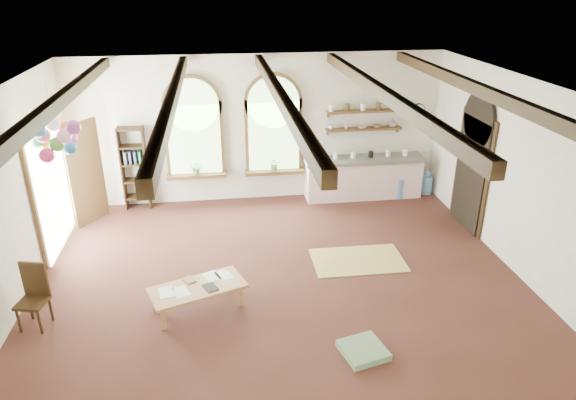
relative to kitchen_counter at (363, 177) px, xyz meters
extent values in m
plane|color=#4D271F|center=(-2.30, -3.20, -0.48)|extent=(8.00, 8.00, 0.00)
cube|color=brown|center=(-3.70, 0.24, 0.97)|extent=(1.24, 0.08, 1.64)
cylinder|color=brown|center=(-3.70, 0.24, 1.72)|extent=(1.24, 0.08, 1.24)
cube|color=#8AC375|center=(-3.70, 0.20, 0.97)|extent=(1.10, 0.04, 1.50)
cube|color=brown|center=(-3.70, 0.15, 0.18)|extent=(1.30, 0.28, 0.08)
cube|color=brown|center=(-2.00, 0.24, 0.97)|extent=(1.24, 0.08, 1.64)
cylinder|color=brown|center=(-2.00, 0.24, 1.72)|extent=(1.24, 0.08, 1.24)
cube|color=#8AC375|center=(-2.00, 0.20, 0.97)|extent=(1.10, 0.04, 1.50)
cube|color=brown|center=(-2.00, 0.15, 0.18)|extent=(1.30, 0.28, 0.08)
cube|color=brown|center=(-6.25, -1.40, 0.67)|extent=(0.10, 1.90, 2.50)
cube|color=black|center=(1.65, -1.70, 0.62)|extent=(0.10, 1.30, 2.40)
cube|color=#F5D0D2|center=(0.00, 0.00, -0.05)|extent=(2.60, 0.55, 0.86)
cube|color=slate|center=(0.00, 0.00, 0.42)|extent=(2.68, 0.62, 0.08)
cube|color=brown|center=(0.00, 0.18, 1.07)|extent=(1.70, 0.24, 0.04)
cube|color=brown|center=(0.00, 0.18, 1.47)|extent=(1.70, 0.24, 0.04)
cylinder|color=black|center=(1.25, 0.25, 1.42)|extent=(0.32, 0.04, 0.32)
cube|color=#372511|center=(-5.25, 0.12, 0.42)|extent=(0.03, 0.32, 1.80)
cube|color=#372511|center=(-4.75, 0.12, 0.42)|extent=(0.03, 0.32, 1.80)
cube|color=tan|center=(-3.63, -3.86, -0.10)|extent=(1.53, 1.08, 0.05)
cube|color=tan|center=(-4.12, -4.28, -0.30)|extent=(0.06, 0.06, 0.35)
cube|color=tan|center=(-2.99, -3.87, -0.30)|extent=(0.06, 0.06, 0.35)
cube|color=tan|center=(-4.28, -3.85, -0.30)|extent=(0.06, 0.06, 0.35)
cube|color=tan|center=(-3.15, -3.44, -0.30)|extent=(0.06, 0.06, 0.35)
cube|color=#372511|center=(-5.95, -3.95, -0.08)|extent=(0.46, 0.46, 0.05)
cube|color=#372511|center=(-5.91, -3.79, 0.21)|extent=(0.38, 0.12, 0.56)
cube|color=tan|center=(-0.85, -2.80, -0.47)|extent=(1.63, 1.02, 0.02)
cube|color=#6C9164|center=(-1.43, -5.19, -0.43)|extent=(0.68, 0.68, 0.10)
cylinder|color=#5D91C8|center=(0.80, -0.13, -0.24)|extent=(0.31, 0.31, 0.47)
sphere|color=#5D91C8|center=(0.80, -0.13, 0.05)|extent=(0.17, 0.17, 0.17)
cylinder|color=#5D91C8|center=(1.52, 0.00, -0.26)|extent=(0.28, 0.28, 0.43)
sphere|color=#5D91C8|center=(1.52, 0.00, 0.00)|extent=(0.15, 0.15, 0.15)
cylinder|color=white|center=(-5.70, -2.38, 2.30)|extent=(0.01, 0.01, 0.85)
sphere|color=#286EB0|center=(-5.54, -2.33, 1.69)|extent=(0.23, 0.23, 0.23)
sphere|color=#FF54D8|center=(-5.53, -2.20, 1.81)|extent=(0.23, 0.23, 0.23)
sphere|color=#EB5B31|center=(-5.62, -2.07, 1.93)|extent=(0.23, 0.23, 0.23)
sphere|color=white|center=(-5.75, -2.22, 2.05)|extent=(0.23, 0.23, 0.23)
sphere|color=gold|center=(-5.88, -2.21, 1.69)|extent=(0.23, 0.23, 0.23)
sphere|color=#48A95E|center=(-6.01, -2.31, 1.81)|extent=(0.23, 0.23, 0.23)
sphere|color=pink|center=(-5.86, -2.43, 1.93)|extent=(0.23, 0.23, 0.23)
sphere|color=#38AEEE|center=(-5.87, -2.56, 2.05)|extent=(0.23, 0.23, 0.23)
sphere|color=#F73680|center=(-5.78, -2.69, 1.69)|extent=(0.23, 0.23, 0.23)
sphere|color=#5DBF43|center=(-5.65, -2.55, 1.81)|extent=(0.23, 0.23, 0.23)
sphere|color=#FFBBF6|center=(-5.52, -2.55, 1.93)|extent=(0.23, 0.23, 0.23)
sphere|color=#AE4BB0|center=(-5.39, -2.46, 2.05)|extent=(0.23, 0.23, 0.23)
imported|color=olive|center=(-3.82, -3.71, -0.07)|extent=(0.24, 0.27, 0.02)
cube|color=black|center=(-3.44, -3.92, -0.07)|extent=(0.26, 0.30, 0.01)
imported|color=#598C4C|center=(-3.70, 0.12, 0.37)|extent=(0.27, 0.23, 0.30)
imported|color=#598C4C|center=(-2.00, 0.12, 0.37)|extent=(0.27, 0.23, 0.30)
imported|color=white|center=(-0.75, 0.18, 1.14)|extent=(0.12, 0.10, 0.10)
imported|color=beige|center=(-0.40, 0.18, 1.14)|extent=(0.10, 0.10, 0.09)
imported|color=beige|center=(-0.05, 0.18, 1.12)|extent=(0.22, 0.22, 0.05)
imported|color=#8C664C|center=(0.30, 0.18, 1.12)|extent=(0.20, 0.20, 0.06)
imported|color=slate|center=(0.65, 0.18, 1.19)|extent=(0.18, 0.18, 0.19)
camera|label=1|loc=(-3.20, -10.48, 4.19)|focal=32.00mm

